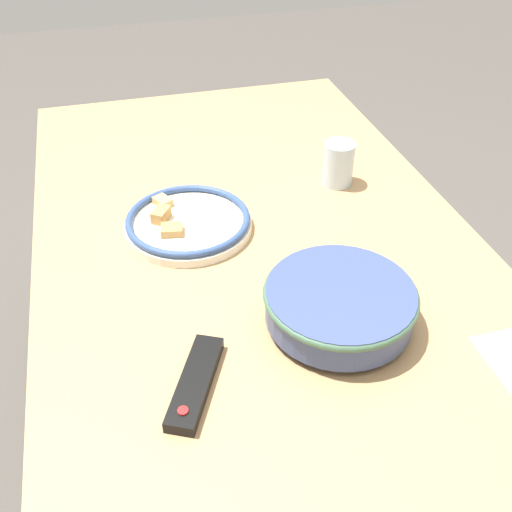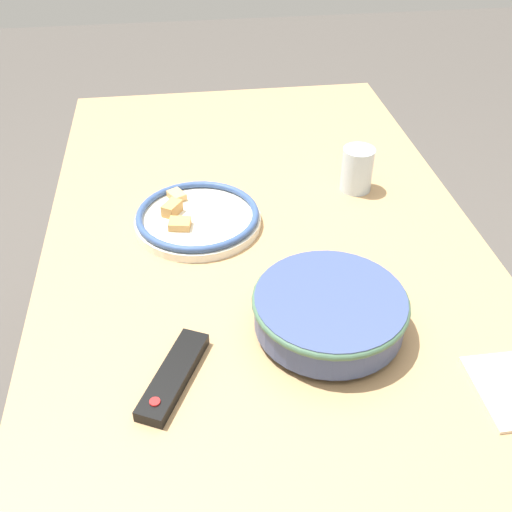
% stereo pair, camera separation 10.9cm
% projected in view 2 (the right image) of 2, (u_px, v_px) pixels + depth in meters
% --- Properties ---
extents(ground_plane, '(8.00, 8.00, 0.00)m').
position_uv_depth(ground_plane, '(262.00, 457.00, 1.64)').
color(ground_plane, '#4C4742').
extents(dining_table, '(1.51, 0.87, 0.74)m').
position_uv_depth(dining_table, '(264.00, 271.00, 1.24)').
color(dining_table, tan).
rests_on(dining_table, ground_plane).
extents(noodle_bowl, '(0.25, 0.25, 0.07)m').
position_uv_depth(noodle_bowl, '(329.00, 310.00, 0.96)').
color(noodle_bowl, '#384775').
rests_on(noodle_bowl, dining_table).
extents(food_plate, '(0.26, 0.26, 0.04)m').
position_uv_depth(food_plate, '(197.00, 218.00, 1.22)').
color(food_plate, silver).
rests_on(food_plate, dining_table).
extents(tv_remote, '(0.18, 0.12, 0.02)m').
position_uv_depth(tv_remote, '(174.00, 376.00, 0.90)').
color(tv_remote, black).
rests_on(tv_remote, dining_table).
extents(drinking_glass, '(0.07, 0.07, 0.10)m').
position_uv_depth(drinking_glass, '(357.00, 169.00, 1.31)').
color(drinking_glass, silver).
rests_on(drinking_glass, dining_table).
extents(folded_napkin, '(0.14, 0.10, 0.01)m').
position_uv_depth(folded_napkin, '(510.00, 390.00, 0.89)').
color(folded_napkin, beige).
rests_on(folded_napkin, dining_table).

